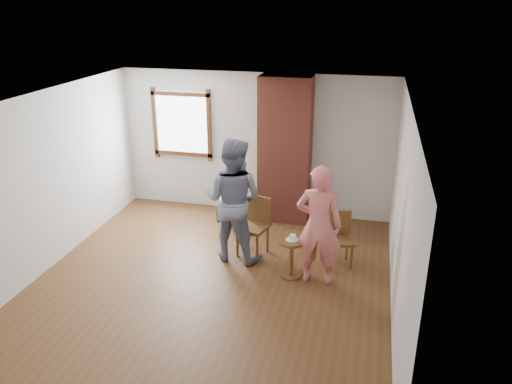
{
  "coord_description": "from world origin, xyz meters",
  "views": [
    {
      "loc": [
        2.07,
        -5.81,
        3.83
      ],
      "look_at": [
        0.48,
        0.8,
        1.15
      ],
      "focal_mm": 35.0,
      "sensor_mm": 36.0,
      "label": 1
    }
  ],
  "objects_px": {
    "stoneware_crock": "(231,211)",
    "man": "(233,200)",
    "dining_chair_left": "(255,222)",
    "dining_chair_right": "(339,236)",
    "side_table": "(291,252)",
    "person_pink": "(319,226)"
  },
  "relations": [
    {
      "from": "dining_chair_right",
      "to": "person_pink",
      "type": "height_order",
      "value": "person_pink"
    },
    {
      "from": "side_table",
      "to": "dining_chair_right",
      "type": "bearing_deg",
      "value": 42.52
    },
    {
      "from": "dining_chair_left",
      "to": "man",
      "type": "distance_m",
      "value": 0.57
    },
    {
      "from": "stoneware_crock",
      "to": "side_table",
      "type": "height_order",
      "value": "side_table"
    },
    {
      "from": "side_table",
      "to": "person_pink",
      "type": "relative_size",
      "value": 0.34
    },
    {
      "from": "dining_chair_right",
      "to": "person_pink",
      "type": "relative_size",
      "value": 0.47
    },
    {
      "from": "stoneware_crock",
      "to": "man",
      "type": "xyz_separation_m",
      "value": [
        0.39,
        -1.15,
        0.71
      ]
    },
    {
      "from": "dining_chair_left",
      "to": "man",
      "type": "height_order",
      "value": "man"
    },
    {
      "from": "side_table",
      "to": "man",
      "type": "bearing_deg",
      "value": 158.32
    },
    {
      "from": "dining_chair_right",
      "to": "side_table",
      "type": "relative_size",
      "value": 1.37
    },
    {
      "from": "stoneware_crock",
      "to": "person_pink",
      "type": "relative_size",
      "value": 0.29
    },
    {
      "from": "stoneware_crock",
      "to": "dining_chair_right",
      "type": "relative_size",
      "value": 0.62
    },
    {
      "from": "dining_chair_left",
      "to": "side_table",
      "type": "distance_m",
      "value": 0.93
    },
    {
      "from": "stoneware_crock",
      "to": "dining_chair_left",
      "type": "relative_size",
      "value": 0.55
    },
    {
      "from": "dining_chair_left",
      "to": "dining_chair_right",
      "type": "relative_size",
      "value": 1.13
    },
    {
      "from": "dining_chair_right",
      "to": "man",
      "type": "xyz_separation_m",
      "value": [
        -1.6,
        -0.19,
        0.5
      ]
    },
    {
      "from": "side_table",
      "to": "person_pink",
      "type": "height_order",
      "value": "person_pink"
    },
    {
      "from": "man",
      "to": "person_pink",
      "type": "xyz_separation_m",
      "value": [
        1.35,
        -0.42,
        -0.08
      ]
    },
    {
      "from": "stoneware_crock",
      "to": "person_pink",
      "type": "xyz_separation_m",
      "value": [
        1.73,
        -1.57,
        0.63
      ]
    },
    {
      "from": "stoneware_crock",
      "to": "dining_chair_left",
      "type": "distance_m",
      "value": 1.17
    },
    {
      "from": "person_pink",
      "to": "stoneware_crock",
      "type": "bearing_deg",
      "value": -42.42
    },
    {
      "from": "dining_chair_left",
      "to": "dining_chair_right",
      "type": "bearing_deg",
      "value": 12.88
    }
  ]
}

